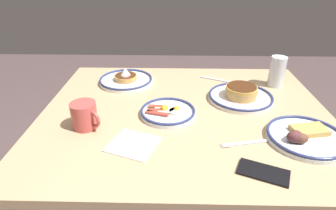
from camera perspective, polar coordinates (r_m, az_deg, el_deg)
dining_table at (r=1.18m, az=3.42°, el=-4.56°), size 1.16×0.96×0.76m
plate_near_main at (r=1.41m, az=-8.50°, el=5.14°), size 0.26×0.26×0.08m
plate_center_pancakes at (r=1.26m, az=14.50°, el=1.93°), size 0.28×0.28×0.06m
plate_far_companion at (r=1.07m, az=26.00°, el=-5.73°), size 0.26×0.26×0.05m
plate_far_side at (r=1.11m, az=-0.07°, el=-1.36°), size 0.22×0.22×0.04m
coffee_mug at (r=1.06m, az=-16.49°, el=-1.97°), size 0.12×0.09×0.10m
drinking_glass at (r=1.44m, az=21.12°, el=6.05°), size 0.07×0.07×0.14m
cell_phone at (r=0.88m, az=18.70°, el=-12.76°), size 0.16×0.12×0.01m
paper_napkin at (r=0.96m, az=-7.08°, el=-7.88°), size 0.19×0.18×0.00m
fork_near at (r=0.99m, az=15.95°, el=-7.36°), size 0.20×0.06×0.01m
fork_far at (r=1.44m, az=10.34°, el=4.97°), size 0.18×0.10×0.01m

